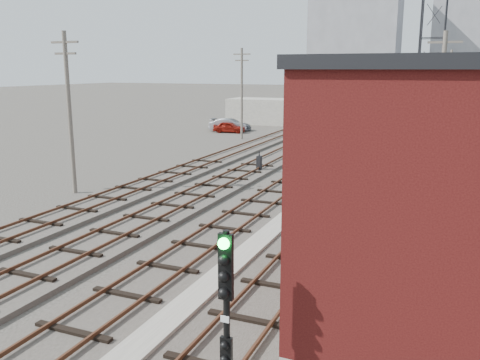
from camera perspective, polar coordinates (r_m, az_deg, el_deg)
The scene contains 23 objects.
ground at distance 63.31m, azimuth 16.13°, elevation 5.55°, with size 320.00×320.00×0.00m, color #282621.
track_right at distance 42.34m, azimuth 16.04°, elevation 2.54°, with size 3.20×90.00×0.39m.
track_mid_right at distance 42.97m, azimuth 10.74°, elevation 2.94°, with size 3.20×90.00×0.39m.
track_mid_left at distance 43.96m, azimuth 5.63°, elevation 3.31°, with size 3.20×90.00×0.39m.
track_left at distance 45.28m, azimuth 0.79°, elevation 3.63°, with size 3.20×90.00×0.39m.
platform_curb at distance 19.10m, azimuth 0.50°, elevation -8.65°, with size 0.90×28.00×0.26m, color gray.
brick_building at distance 14.89m, azimuth 23.12°, elevation -1.66°, with size 6.54×12.20×7.22m.
lattice_tower at distance 37.55m, azimuth 20.60°, elevation 12.39°, with size 1.60×1.60×15.00m.
utility_pole_left_a at distance 30.02m, azimuth -18.61°, elevation 7.56°, with size 1.80×0.24×9.00m.
utility_pole_left_b at distance 51.49m, azimuth 0.20°, elevation 9.94°, with size 1.80×0.24×9.00m.
utility_pole_left_c at distance 75.18m, azimuth 7.66°, elevation 10.60°, with size 1.80×0.24×9.00m.
utility_pole_right_a at distance 30.59m, azimuth 21.50°, elevation 7.42°, with size 1.80×0.24×9.00m.
utility_pole_right_b at distance 60.55m, azimuth 22.36°, elevation 9.39°, with size 1.80×0.24×9.00m.
apartment_left at distance 140.03m, azimuth 12.81°, elevation 15.36°, with size 22.00×14.00×30.00m, color gray.
apartment_right at distance 152.63m, azimuth 23.74°, elevation 13.62°, with size 16.00×12.00×26.00m, color gray.
shed_left at distance 66.91m, azimuth 2.38°, elevation 7.75°, with size 8.00×5.00×3.20m, color gray.
shed_right at distance 72.70m, azimuth 24.31°, elevation 7.36°, with size 6.00×6.00×4.00m, color gray.
signal_mast at distance 9.67m, azimuth -1.59°, elevation -15.40°, with size 0.40×0.41×4.19m.
switch_stand at distance 34.94m, azimuth 2.16°, elevation 1.90°, with size 0.33×0.33×1.35m.
site_trailer at distance 60.15m, azimuth 8.54°, elevation 6.80°, with size 6.53×4.17×2.54m.
car_red at distance 56.99m, azimuth -1.20°, elevation 5.95°, with size 1.45×3.60×1.23m, color maroon.
car_silver at distance 58.32m, azimuth -1.37°, elevation 6.19°, with size 1.50×4.30×1.42m, color #A5A8AD.
car_grey at distance 59.18m, azimuth -1.00°, elevation 6.26°, with size 1.93×4.74×1.38m, color slate.
Camera 1 is at (7.25, -2.51, 6.98)m, focal length 38.00 mm.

